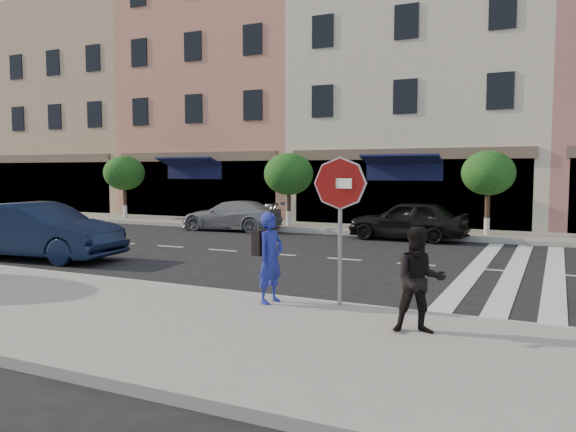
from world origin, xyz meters
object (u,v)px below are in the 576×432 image
object	(u,v)px
car_far_mid	(408,220)
photographer	(271,258)
stop_sign	(340,198)
car_near_mid	(39,231)
car_far_left	(231,216)
walker	(419,280)

from	to	relation	value
car_far_mid	photographer	bearing A→B (deg)	3.14
stop_sign	car_far_mid	size ratio (longest dim) A/B	0.61
stop_sign	car_near_mid	xyz separation A→B (m)	(-9.61, 1.97, -1.21)
car_far_mid	car_far_left	bearing A→B (deg)	-88.42
stop_sign	car_near_mid	size ratio (longest dim) A/B	0.53
car_far_mid	walker	bearing A→B (deg)	16.10
walker	stop_sign	bearing A→B (deg)	124.39
walker	car_far_left	size ratio (longest dim) A/B	0.36
car_near_mid	car_far_left	distance (m)	8.84
photographer	car_far_left	size ratio (longest dim) A/B	0.37
photographer	walker	bearing A→B (deg)	-93.70
photographer	car_near_mid	world-z (taller)	photographer
walker	car_far_left	xyz separation A→B (m)	(-10.39, 11.83, -0.30)
stop_sign	walker	xyz separation A→B (m)	(1.60, -1.06, -1.09)
stop_sign	walker	world-z (taller)	stop_sign
stop_sign	car_far_left	size ratio (longest dim) A/B	0.60
photographer	car_far_left	world-z (taller)	photographer
walker	car_far_mid	size ratio (longest dim) A/B	0.37
walker	car_near_mid	bearing A→B (deg)	142.72
photographer	car_near_mid	distance (m)	8.76
car_far_left	car_far_mid	bearing A→B (deg)	85.46
walker	car_far_left	world-z (taller)	walker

